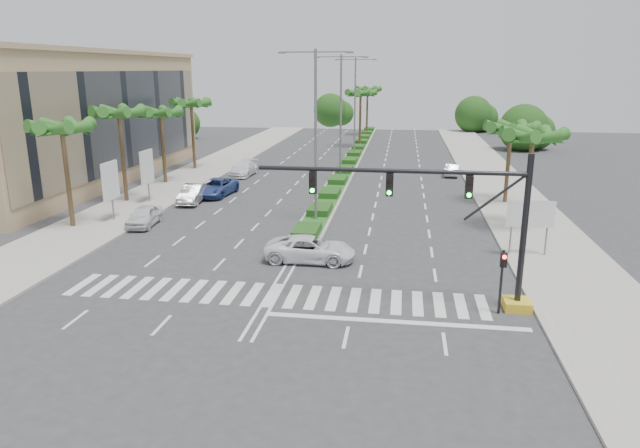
% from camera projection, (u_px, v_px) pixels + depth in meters
% --- Properties ---
extents(ground, '(160.00, 160.00, 0.00)m').
position_uv_depth(ground, '(273.00, 295.00, 27.86)').
color(ground, '#333335').
rests_on(ground, ground).
extents(footpath_right, '(6.00, 120.00, 0.15)m').
position_uv_depth(footpath_right, '(518.00, 209.00, 44.82)').
color(footpath_right, gray).
rests_on(footpath_right, ground).
extents(footpath_left, '(6.00, 120.00, 0.15)m').
position_uv_depth(footpath_left, '(152.00, 197.00, 49.04)').
color(footpath_left, gray).
rests_on(footpath_left, ground).
extents(median, '(2.20, 75.00, 0.20)m').
position_uv_depth(median, '(353.00, 157.00, 70.79)').
color(median, gray).
rests_on(median, ground).
extents(median_grass, '(1.80, 75.00, 0.04)m').
position_uv_depth(median_grass, '(353.00, 156.00, 70.76)').
color(median_grass, '#21551D').
rests_on(median_grass, median).
extents(building, '(12.00, 36.00, 12.00)m').
position_uv_depth(building, '(67.00, 119.00, 54.71)').
color(building, tan).
rests_on(building, ground).
extents(signal_gantry, '(12.60, 1.20, 7.20)m').
position_uv_depth(signal_gantry, '(472.00, 235.00, 25.66)').
color(signal_gantry, gold).
rests_on(signal_gantry, ground).
extents(pedestrian_signal, '(0.28, 0.36, 3.00)m').
position_uv_depth(pedestrian_signal, '(502.00, 271.00, 25.20)').
color(pedestrian_signal, black).
rests_on(pedestrian_signal, ground).
extents(direction_sign, '(2.70, 0.11, 3.40)m').
position_uv_depth(direction_sign, '(530.00, 216.00, 32.97)').
color(direction_sign, slate).
rests_on(direction_sign, ground).
extents(billboard_near, '(0.18, 2.10, 4.35)m').
position_uv_depth(billboard_near, '(110.00, 181.00, 40.55)').
color(billboard_near, slate).
rests_on(billboard_near, ground).
extents(billboard_far, '(0.18, 2.10, 4.35)m').
position_uv_depth(billboard_far, '(147.00, 167.00, 46.27)').
color(billboard_far, slate).
rests_on(billboard_far, ground).
extents(palm_left_near, '(4.57, 4.68, 7.55)m').
position_uv_depth(palm_left_near, '(62.00, 131.00, 37.93)').
color(palm_left_near, brown).
rests_on(palm_left_near, ground).
extents(palm_left_mid, '(4.57, 4.68, 7.95)m').
position_uv_depth(palm_left_mid, '(119.00, 116.00, 45.47)').
color(palm_left_mid, brown).
rests_on(palm_left_mid, ground).
extents(palm_left_far, '(4.57, 4.68, 7.35)m').
position_uv_depth(palm_left_far, '(161.00, 115.00, 53.26)').
color(palm_left_far, brown).
rests_on(palm_left_far, ground).
extents(palm_left_end, '(4.57, 4.68, 7.75)m').
position_uv_depth(palm_left_end, '(191.00, 106.00, 60.79)').
color(palm_left_end, brown).
rests_on(palm_left_end, ground).
extents(palm_right_near, '(4.57, 4.68, 7.05)m').
position_uv_depth(palm_right_near, '(533.00, 139.00, 37.58)').
color(palm_right_near, brown).
rests_on(palm_right_near, ground).
extents(palm_right_far, '(4.57, 4.68, 6.75)m').
position_uv_depth(palm_right_far, '(511.00, 131.00, 45.29)').
color(palm_right_far, brown).
rests_on(palm_right_far, ground).
extents(palm_median_a, '(4.57, 4.68, 8.05)m').
position_uv_depth(palm_median_a, '(361.00, 95.00, 78.48)').
color(palm_median_a, brown).
rests_on(palm_median_a, ground).
extents(palm_median_b, '(4.57, 4.68, 8.05)m').
position_uv_depth(palm_median_b, '(368.00, 91.00, 92.80)').
color(palm_median_b, brown).
rests_on(palm_median_b, ground).
extents(streetlight_near, '(5.10, 0.25, 12.00)m').
position_uv_depth(streetlight_near, '(316.00, 127.00, 39.43)').
color(streetlight_near, slate).
rests_on(streetlight_near, ground).
extents(streetlight_mid, '(5.10, 0.25, 12.00)m').
position_uv_depth(streetlight_mid, '(341.00, 111.00, 54.71)').
color(streetlight_mid, slate).
rests_on(streetlight_mid, ground).
extents(streetlight_far, '(5.10, 0.25, 12.00)m').
position_uv_depth(streetlight_far, '(355.00, 102.00, 69.98)').
color(streetlight_far, slate).
rests_on(streetlight_far, ground).
extents(car_parked_a, '(2.01, 4.23, 1.40)m').
position_uv_depth(car_parked_a, '(144.00, 216.00, 40.04)').
color(car_parked_a, silver).
rests_on(car_parked_a, ground).
extents(car_parked_b, '(1.88, 4.59, 1.48)m').
position_uv_depth(car_parked_b, '(193.00, 194.00, 46.97)').
color(car_parked_b, silver).
rests_on(car_parked_b, ground).
extents(car_parked_c, '(2.99, 5.52, 1.47)m').
position_uv_depth(car_parked_c, '(216.00, 187.00, 49.54)').
color(car_parked_c, navy).
rests_on(car_parked_c, ground).
extents(car_parked_d, '(2.27, 5.10, 1.45)m').
position_uv_depth(car_parked_d, '(244.00, 169.00, 58.82)').
color(car_parked_d, white).
rests_on(car_parked_d, ground).
extents(car_crossing, '(5.18, 2.39, 1.44)m').
position_uv_depth(car_crossing, '(310.00, 249.00, 32.65)').
color(car_crossing, white).
rests_on(car_crossing, ground).
extents(car_right, '(1.87, 4.05, 1.28)m').
position_uv_depth(car_right, '(452.00, 170.00, 58.83)').
color(car_right, silver).
rests_on(car_right, ground).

